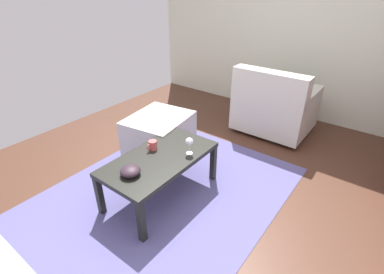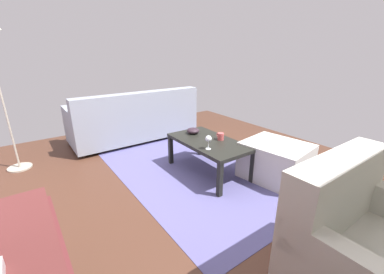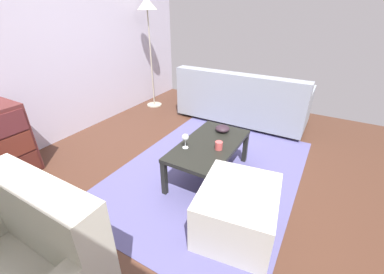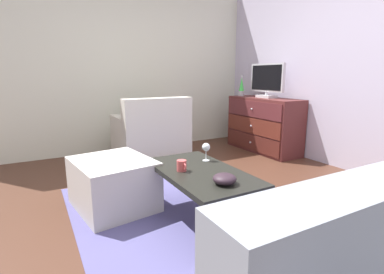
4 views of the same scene
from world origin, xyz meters
The scene contains 10 objects.
ground_plane centered at (0.00, 0.00, -0.03)m, with size 5.41×4.60×0.05m, color #482B1E.
wall_accent_rear centered at (0.00, 2.06, 1.34)m, with size 5.41×0.12×2.68m, color #BAB2C8.
area_rug centered at (0.20, -0.20, 0.00)m, with size 2.60×1.90×0.01m, color #534F82.
coffee_table centered at (0.13, -0.22, 0.37)m, with size 1.04×0.56×0.42m.
wine_glass centered at (-0.07, -0.05, 0.54)m, with size 0.07×0.07×0.16m.
mug centered at (0.07, -0.36, 0.46)m, with size 0.11×0.08×0.08m.
bowl_decorative centered at (0.46, -0.23, 0.46)m, with size 0.16×0.16×0.07m, color #2C1E27.
couch_large centered at (1.80, 0.01, 0.33)m, with size 0.85×2.04×0.84m.
ottoman centered at (-0.44, -0.77, 0.22)m, with size 0.70×0.60×0.44m, color beige.
standing_lamp centered at (1.63, 1.70, 1.58)m, with size 0.32×0.32×1.84m.
Camera 3 is at (-1.94, -1.20, 1.71)m, focal length 23.07 mm.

